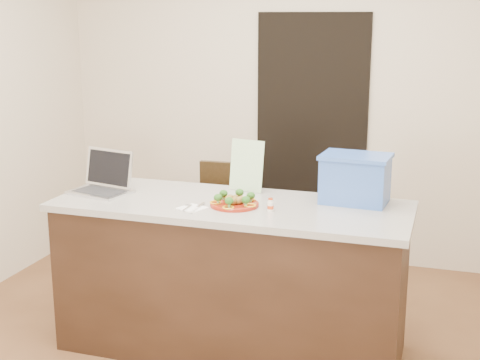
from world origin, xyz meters
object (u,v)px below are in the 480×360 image
(island, at_px, (231,277))
(chair, at_px, (224,223))
(blue_box, at_px, (355,178))
(yogurt_bottle, at_px, (270,206))
(plate, at_px, (234,204))
(napkin, at_px, (192,208))
(laptop, at_px, (104,180))

(island, relative_size, chair, 2.14)
(blue_box, bearing_deg, yogurt_bottle, -137.70)
(plate, height_order, chair, chair)
(napkin, xyz_separation_m, chair, (-0.13, 0.92, -0.37))
(laptop, xyz_separation_m, chair, (0.53, 0.72, -0.44))
(plate, bearing_deg, napkin, -148.96)
(plate, bearing_deg, yogurt_bottle, -10.36)
(plate, height_order, yogurt_bottle, yogurt_bottle)
(island, bearing_deg, blue_box, 18.67)
(yogurt_bottle, relative_size, chair, 0.08)
(yogurt_bottle, bearing_deg, blue_box, 38.28)
(laptop, relative_size, chair, 0.41)
(plate, relative_size, yogurt_bottle, 3.69)
(blue_box, distance_m, chair, 1.21)
(island, distance_m, yogurt_bottle, 0.56)
(plate, relative_size, napkin, 2.08)
(plate, distance_m, chair, 0.94)
(island, relative_size, yogurt_bottle, 27.40)
(napkin, distance_m, blue_box, 0.95)
(laptop, bearing_deg, blue_box, 20.83)
(island, distance_m, blue_box, 0.93)
(yogurt_bottle, distance_m, chair, 1.08)
(laptop, bearing_deg, plate, 8.07)
(yogurt_bottle, distance_m, blue_box, 0.54)
(napkin, distance_m, chair, 1.00)
(plate, bearing_deg, island, 125.17)
(yogurt_bottle, height_order, laptop, laptop)
(napkin, relative_size, blue_box, 0.33)
(blue_box, relative_size, chair, 0.42)
(napkin, bearing_deg, laptop, 163.52)
(napkin, bearing_deg, plate, 31.04)
(blue_box, bearing_deg, napkin, -150.03)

